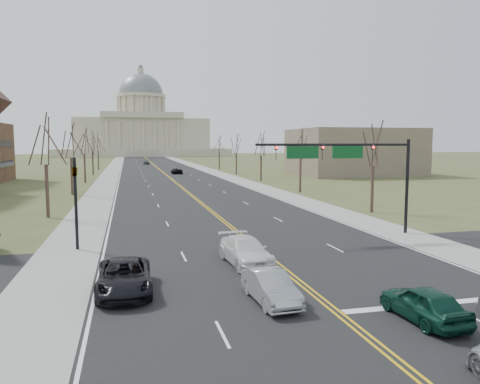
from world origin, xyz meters
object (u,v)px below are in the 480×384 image
car_nb_inner_lead (424,303)px  car_sb_outer_lead (124,277)px  car_sb_inner_lead (271,287)px  car_sb_inner_second (246,251)px  signal_mast (347,159)px  signal_left (75,193)px  car_far_nb (177,171)px  car_far_sb (146,162)px

car_nb_inner_lead → car_sb_outer_lead: size_ratio=0.77×
car_nb_inner_lead → car_sb_inner_lead: car_nb_inner_lead is taller
car_sb_outer_lead → car_sb_inner_second: bearing=28.8°
signal_mast → signal_left: 19.06m
car_sb_inner_second → car_far_nb: size_ratio=1.05×
signal_mast → car_far_nb: signal_mast is taller
car_sb_inner_lead → car_nb_inner_lead: bearing=-37.2°
signal_left → car_sb_inner_second: signal_left is taller
signal_left → car_sb_inner_lead: bearing=-54.0°
car_sb_outer_lead → car_sb_inner_second: size_ratio=1.02×
car_nb_inner_lead → car_sb_outer_lead: car_sb_outer_lead is taller
signal_left → car_far_sb: 124.26m
car_sb_inner_second → car_far_nb: car_sb_inner_second is taller
signal_mast → car_sb_outer_lead: size_ratio=2.28×
signal_left → car_nb_inner_lead: size_ratio=1.46×
car_sb_inner_lead → car_far_sb: 136.55m
car_sb_inner_lead → car_far_nb: car_far_nb is taller
car_sb_outer_lead → car_far_nb: car_sb_outer_lead is taller
signal_left → car_far_sb: signal_left is taller
signal_left → car_sb_inner_second: size_ratio=1.15×
signal_left → car_sb_outer_lead: signal_left is taller
car_nb_inner_lead → car_sb_inner_lead: size_ratio=0.99×
car_sb_inner_second → car_sb_outer_lead: bearing=-156.4°
car_sb_inner_second → car_far_sb: (-0.50, 130.01, 0.04)m
car_sb_inner_lead → car_sb_inner_second: size_ratio=0.79×
car_sb_outer_lead → car_far_nb: 85.33m
signal_mast → signal_left: bearing=180.0°
car_sb_outer_lead → car_sb_inner_second: (6.72, 3.63, 0.02)m
car_nb_inner_lead → car_far_sb: bearing=-90.7°
signal_mast → car_sb_inner_second: size_ratio=2.32×
car_sb_outer_lead → car_far_sb: size_ratio=1.13×
car_nb_inner_lead → signal_left: bearing=-51.0°
car_far_nb → car_far_sb: (-4.87, 49.02, 0.11)m
car_sb_inner_second → car_far_nb: 81.10m
signal_mast → car_far_sb: signal_mast is taller
car_far_sb → signal_mast: bearing=-87.6°
car_sb_outer_lead → car_sb_inner_lead: bearing=-24.9°
car_sb_inner_lead → signal_mast: bearing=48.7°
signal_left → car_sb_inner_lead: 15.95m
signal_left → car_far_sb: bearing=85.7°
signal_mast → car_far_nb: size_ratio=2.44×
car_sb_inner_lead → car_sb_outer_lead: bearing=151.0°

